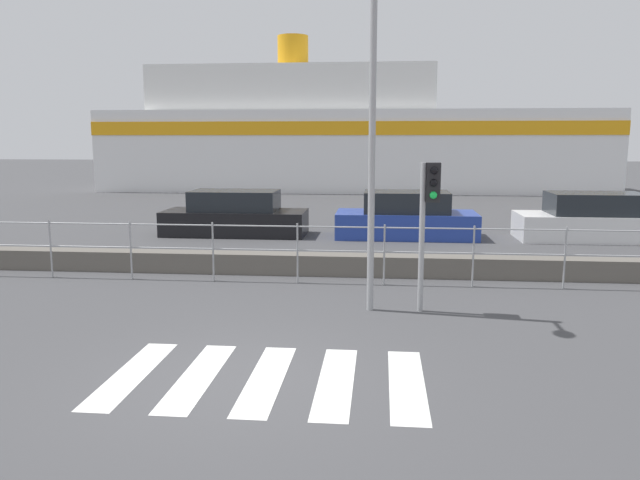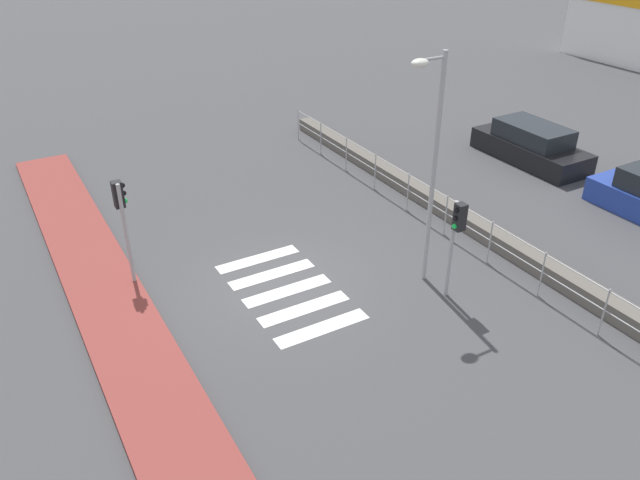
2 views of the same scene
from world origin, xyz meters
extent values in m
plane|color=#424244|center=(0.00, 0.00, 0.00)|extent=(160.00, 160.00, 0.00)
cube|color=silver|center=(-1.48, 0.00, 0.00)|extent=(0.45, 2.40, 0.01)
cube|color=silver|center=(-0.58, 0.00, 0.00)|extent=(0.45, 2.40, 0.01)
cube|color=silver|center=(0.32, 0.00, 0.00)|extent=(0.45, 2.40, 0.01)
cube|color=silver|center=(1.22, 0.00, 0.00)|extent=(0.45, 2.40, 0.01)
cube|color=silver|center=(2.12, 0.00, 0.00)|extent=(0.45, 2.40, 0.01)
cube|color=#605B54|center=(0.00, 6.30, 0.23)|extent=(20.49, 0.55, 0.47)
cylinder|color=#9EA0A3|center=(0.00, 5.43, 1.22)|extent=(18.44, 0.03, 0.03)
cylinder|color=#9EA0A3|center=(0.00, 5.43, 0.71)|extent=(18.44, 0.03, 0.03)
cylinder|color=#9EA0A3|center=(-5.53, 5.43, 0.64)|extent=(0.04, 0.04, 1.28)
cylinder|color=#9EA0A3|center=(-3.69, 5.43, 0.64)|extent=(0.04, 0.04, 1.28)
cylinder|color=#9EA0A3|center=(-1.84, 5.43, 0.64)|extent=(0.04, 0.04, 1.28)
cylinder|color=#9EA0A3|center=(0.00, 5.43, 0.64)|extent=(0.04, 0.04, 1.28)
cylinder|color=#9EA0A3|center=(1.84, 5.43, 0.64)|extent=(0.04, 0.04, 1.28)
cylinder|color=#9EA0A3|center=(3.69, 5.43, 0.64)|extent=(0.04, 0.04, 1.28)
cylinder|color=#9EA0A3|center=(5.53, 5.43, 0.64)|extent=(0.04, 0.04, 1.28)
cylinder|color=#9EA0A3|center=(2.48, 3.43, 1.33)|extent=(0.10, 0.10, 2.65)
cube|color=black|center=(2.65, 3.43, 2.31)|extent=(0.24, 0.24, 0.68)
sphere|color=black|center=(2.65, 3.29, 2.52)|extent=(0.13, 0.13, 0.13)
sphere|color=black|center=(2.65, 3.29, 2.31)|extent=(0.13, 0.13, 0.13)
sphere|color=#19D84C|center=(2.65, 3.29, 2.10)|extent=(0.13, 0.13, 0.13)
cylinder|color=#9EA0A3|center=(1.59, 3.42, 2.98)|extent=(0.12, 0.12, 5.96)
cube|color=white|center=(0.00, 29.94, 2.31)|extent=(29.25, 6.19, 4.63)
cube|color=white|center=(-3.51, 29.94, 5.90)|extent=(16.38, 4.96, 2.55)
cube|color=orange|center=(0.00, 26.83, 3.61)|extent=(29.25, 0.08, 0.74)
cylinder|color=orange|center=(-3.51, 29.94, 8.08)|extent=(1.80, 1.80, 1.80)
cube|color=black|center=(-2.89, 11.94, 0.39)|extent=(4.54, 1.80, 0.78)
cube|color=#1E2328|center=(-2.89, 11.94, 1.10)|extent=(2.73, 1.59, 0.64)
cube|color=#233D9E|center=(2.55, 11.94, 0.40)|extent=(4.34, 1.88, 0.79)
cube|color=#1E2328|center=(2.55, 11.94, 1.11)|extent=(2.61, 1.66, 0.65)
cube|color=silver|center=(8.24, 11.94, 0.40)|extent=(4.58, 1.89, 0.79)
cube|color=#1E2328|center=(8.24, 11.94, 1.12)|extent=(2.75, 1.66, 0.65)
camera|label=1|loc=(1.75, -7.54, 3.07)|focal=35.00mm
camera|label=2|loc=(12.27, -5.89, 9.11)|focal=35.00mm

